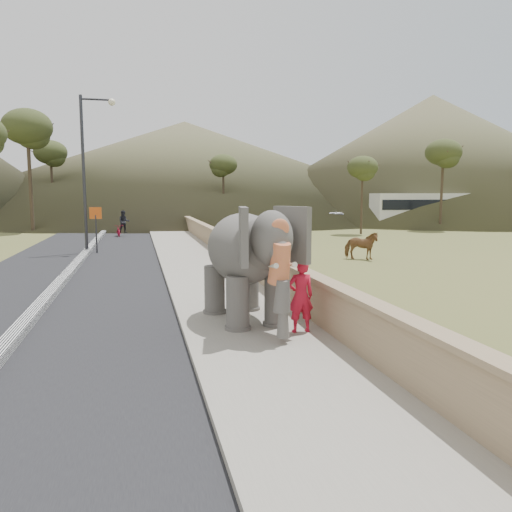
% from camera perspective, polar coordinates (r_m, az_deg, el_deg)
% --- Properties ---
extents(ground, '(160.00, 160.00, 0.00)m').
position_cam_1_polar(ground, '(9.42, 2.17, -12.13)').
color(ground, olive).
rests_on(ground, ground).
extents(road, '(7.00, 120.00, 0.03)m').
position_cam_1_polar(road, '(19.00, -21.07, -2.69)').
color(road, black).
rests_on(road, ground).
extents(median, '(0.35, 120.00, 0.22)m').
position_cam_1_polar(median, '(18.99, -21.09, -2.40)').
color(median, black).
rests_on(median, ground).
extents(walkway, '(3.00, 120.00, 0.15)m').
position_cam_1_polar(walkway, '(18.96, -5.94, -2.07)').
color(walkway, '#9E9687').
rests_on(walkway, ground).
extents(parapet, '(0.30, 120.00, 1.10)m').
position_cam_1_polar(parapet, '(19.17, -1.06, -0.50)').
color(parapet, tan).
rests_on(parapet, ground).
extents(lamppost, '(1.76, 0.36, 8.00)m').
position_cam_1_polar(lamppost, '(27.18, -18.50, 10.54)').
color(lamppost, '#2B2B2F').
rests_on(lamppost, ground).
extents(signboard, '(0.60, 0.08, 2.40)m').
position_cam_1_polar(signboard, '(27.08, -17.84, 3.73)').
color(signboard, '#2D2D33').
rests_on(signboard, ground).
extents(cow, '(1.72, 1.45, 1.33)m').
position_cam_1_polar(cow, '(23.95, 11.91, 1.17)').
color(cow, brown).
rests_on(cow, ground).
extents(distant_car, '(4.26, 1.78, 1.44)m').
position_cam_1_polar(distant_car, '(47.97, 9.30, 4.24)').
color(distant_car, silver).
rests_on(distant_car, ground).
extents(bus_white, '(11.15, 3.26, 3.10)m').
position_cam_1_polar(bus_white, '(49.06, 19.31, 4.96)').
color(bus_white, silver).
rests_on(bus_white, ground).
extents(bus_orange, '(11.20, 3.61, 3.10)m').
position_cam_1_polar(bus_orange, '(54.42, 26.00, 4.82)').
color(bus_orange, '#D05D24').
rests_on(bus_orange, ground).
extents(hill_right, '(56.00, 56.00, 16.00)m').
position_cam_1_polar(hill_right, '(71.87, 19.32, 10.69)').
color(hill_right, brown).
rests_on(hill_right, ground).
extents(hill_far, '(80.00, 80.00, 14.00)m').
position_cam_1_polar(hill_far, '(79.01, -8.09, 9.94)').
color(hill_far, brown).
rests_on(hill_far, ground).
extents(elephant_and_man, '(2.43, 3.90, 2.65)m').
position_cam_1_polar(elephant_and_man, '(11.69, -1.32, -0.94)').
color(elephant_and_man, '#66625C').
rests_on(elephant_and_man, ground).
extents(motorcyclist, '(1.19, 1.67, 1.89)m').
position_cam_1_polar(motorcyclist, '(37.23, -15.14, 3.30)').
color(motorcyclist, maroon).
rests_on(motorcyclist, ground).
extents(trees, '(48.66, 44.96, 9.85)m').
position_cam_1_polar(trees, '(36.73, -11.67, 8.59)').
color(trees, '#473828').
rests_on(trees, ground).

